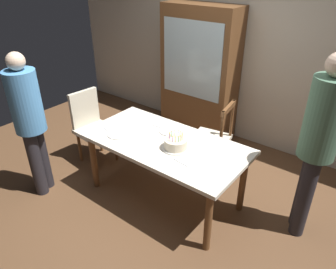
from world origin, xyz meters
The scene contains 14 objects.
ground centered at (0.00, 0.00, 0.00)m, with size 6.40×6.40×0.00m, color brown.
back_wall centered at (0.00, 1.85, 1.30)m, with size 6.40×0.10×2.60m, color beige.
dining_table centered at (0.00, 0.00, 0.65)m, with size 1.75×0.89×0.74m.
birthday_cake centered at (0.18, -0.04, 0.79)m, with size 0.28×0.28×0.18m.
plate_near_celebrant centered at (-0.48, -0.20, 0.74)m, with size 0.22×0.22×0.01m, color white.
plate_far_side centered at (-0.09, 0.20, 0.74)m, with size 0.22×0.22×0.01m, color white.
fork_near_celebrant centered at (-0.64, -0.20, 0.74)m, with size 0.18×0.02×0.01m, color silver.
fork_far_side centered at (-0.25, 0.21, 0.74)m, with size 0.18×0.02×0.01m, color silver.
fork_near_guest centered at (0.37, -0.21, 0.74)m, with size 0.18×0.02×0.01m, color silver.
chair_spindle_back centered at (0.14, 0.77, 0.46)m, with size 0.50×0.50×0.95m.
chair_upholstered centered at (-1.26, 0.06, 0.53)m, with size 0.48×0.48×0.95m.
person_celebrant centered at (-1.22, -0.76, 0.93)m, with size 0.32×0.32×1.64m.
person_guest centered at (1.36, 0.45, 1.03)m, with size 0.32×0.32×1.80m.
china_cabinet centered at (-0.58, 1.56, 0.95)m, with size 1.10×0.45×1.90m.
Camera 1 is at (1.77, -2.22, 2.41)m, focal length 33.76 mm.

